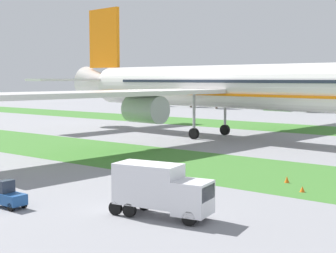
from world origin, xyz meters
name	(u,v)px	position (x,y,z in m)	size (l,w,h in m)	color
grass_strip_near	(198,164)	(0.00, 29.08, 0.00)	(320.00, 16.19, 0.01)	#3D752D
airliner	(222,86)	(-11.30, 51.45, 8.14)	(68.10, 83.76, 22.70)	silver
baggage_tug	(9,196)	(-0.13, 5.41, 0.81)	(2.61, 1.32, 1.97)	#1E4C8E
catering_truck	(160,188)	(10.02, 10.32, 1.95)	(7.26, 3.56, 3.58)	silver
taxiway_marker_0	(302,189)	(14.45, 23.42, 0.24)	(0.44, 0.44, 0.49)	orange
taxiway_marker_1	(287,179)	(11.82, 26.09, 0.30)	(0.44, 0.44, 0.59)	orange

